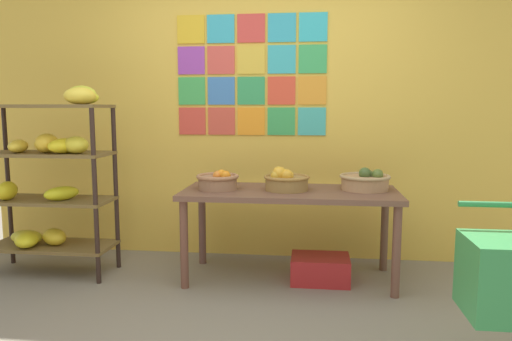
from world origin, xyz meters
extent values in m
cube|color=gold|center=(0.00, 1.67, 1.43)|extent=(5.05, 0.06, 2.86)
cube|color=gold|center=(-0.65, 1.64, 1.98)|extent=(0.24, 0.01, 0.24)
cube|color=#31A7BF|center=(-0.38, 1.64, 1.98)|extent=(0.24, 0.01, 0.24)
cube|color=#D13F39|center=(-0.12, 1.64, 1.98)|extent=(0.24, 0.01, 0.24)
cube|color=#30A5BD|center=(0.14, 1.64, 1.98)|extent=(0.24, 0.01, 0.24)
cube|color=#2FB3C1|center=(0.40, 1.64, 1.98)|extent=(0.24, 0.01, 0.24)
cube|color=purple|center=(-0.65, 1.64, 1.72)|extent=(0.24, 0.01, 0.24)
cube|color=#D44C42|center=(-0.38, 1.64, 1.72)|extent=(0.24, 0.01, 0.24)
cube|color=gold|center=(-0.12, 1.64, 1.72)|extent=(0.24, 0.01, 0.24)
cube|color=#35ACB7|center=(0.14, 1.64, 1.72)|extent=(0.24, 0.01, 0.24)
cube|color=#38A95A|center=(0.40, 1.64, 1.72)|extent=(0.24, 0.01, 0.24)
cube|color=green|center=(-0.65, 1.64, 1.46)|extent=(0.24, 0.01, 0.24)
cube|color=#3A74BC|center=(-0.38, 1.64, 1.46)|extent=(0.24, 0.01, 0.24)
cube|color=#319856|center=(-0.12, 1.64, 1.46)|extent=(0.24, 0.01, 0.24)
cube|color=#DE472F|center=(0.14, 1.64, 1.46)|extent=(0.24, 0.01, 0.24)
cube|color=orange|center=(0.40, 1.64, 1.46)|extent=(0.24, 0.01, 0.24)
cube|color=#D44234|center=(-0.65, 1.64, 1.20)|extent=(0.24, 0.01, 0.24)
cube|color=#CD4938|center=(-0.38, 1.64, 1.20)|extent=(0.24, 0.01, 0.24)
cube|color=orange|center=(-0.12, 1.64, 1.20)|extent=(0.24, 0.01, 0.24)
cube|color=green|center=(0.14, 1.64, 1.20)|extent=(0.24, 0.01, 0.24)
cube|color=#3DAEA5|center=(0.40, 1.64, 1.20)|extent=(0.24, 0.01, 0.24)
cylinder|color=#2E201A|center=(-1.17, 0.80, 0.67)|extent=(0.04, 0.04, 1.34)
cylinder|color=#2E201A|center=(-2.11, 1.17, 0.67)|extent=(0.04, 0.04, 1.34)
cylinder|color=#2E201A|center=(-1.17, 1.17, 0.67)|extent=(0.04, 0.04, 1.34)
cube|color=brown|center=(-1.64, 0.98, 0.22)|extent=(0.97, 0.41, 0.03)
ellipsoid|color=yellow|center=(-1.85, 0.98, 0.29)|extent=(0.31, 0.23, 0.11)
ellipsoid|color=yellow|center=(-1.79, 0.89, 0.29)|extent=(0.28, 0.32, 0.12)
ellipsoid|color=yellow|center=(-1.61, 0.97, 0.30)|extent=(0.27, 0.24, 0.13)
cube|color=brown|center=(-1.64, 0.98, 0.59)|extent=(0.97, 0.41, 0.02)
ellipsoid|color=gold|center=(-1.94, 0.89, 0.67)|extent=(0.13, 0.22, 0.15)
ellipsoid|color=yellow|center=(-1.51, 0.94, 0.66)|extent=(0.26, 0.30, 0.11)
cube|color=brown|center=(-1.64, 0.98, 0.96)|extent=(0.97, 0.41, 0.02)
ellipsoid|color=yellow|center=(-1.45, 0.91, 1.03)|extent=(0.25, 0.32, 0.12)
ellipsoid|color=yellow|center=(-1.84, 0.92, 1.02)|extent=(0.19, 0.27, 0.10)
ellipsoid|color=yellow|center=(-1.36, 0.91, 1.03)|extent=(0.29, 0.29, 0.13)
ellipsoid|color=yellow|center=(-1.62, 0.94, 1.04)|extent=(0.22, 0.26, 0.15)
cube|color=brown|center=(-1.64, 0.98, 1.32)|extent=(0.97, 0.41, 0.02)
ellipsoid|color=yellow|center=(-1.32, 0.96, 1.39)|extent=(0.31, 0.30, 0.11)
ellipsoid|color=yellow|center=(-1.30, 0.89, 1.40)|extent=(0.28, 0.27, 0.13)
ellipsoid|color=yellow|center=(-1.38, 1.07, 1.41)|extent=(0.30, 0.19, 0.15)
cube|color=brown|center=(0.25, 1.07, 0.67)|extent=(1.62, 0.69, 0.04)
cylinder|color=brown|center=(-0.50, 0.78, 0.33)|extent=(0.06, 0.06, 0.65)
cylinder|color=brown|center=(1.00, 0.78, 0.33)|extent=(0.06, 0.06, 0.65)
cylinder|color=brown|center=(-0.50, 1.36, 0.33)|extent=(0.06, 0.06, 0.65)
cylinder|color=brown|center=(1.00, 1.36, 0.33)|extent=(0.06, 0.06, 0.65)
cylinder|color=tan|center=(0.81, 1.16, 0.74)|extent=(0.35, 0.35, 0.10)
torus|color=tan|center=(0.81, 1.16, 0.79)|extent=(0.38, 0.38, 0.03)
sphere|color=#526135|center=(0.85, 1.19, 0.80)|extent=(0.08, 0.08, 0.08)
sphere|color=#53692B|center=(0.90, 1.15, 0.81)|extent=(0.09, 0.09, 0.09)
sphere|color=#40592A|center=(0.81, 1.16, 0.82)|extent=(0.09, 0.09, 0.09)
cylinder|color=olive|center=(0.22, 1.07, 0.74)|extent=(0.32, 0.32, 0.10)
torus|color=olive|center=(0.22, 1.07, 0.79)|extent=(0.35, 0.35, 0.02)
sphere|color=gold|center=(0.16, 1.08, 0.82)|extent=(0.11, 0.11, 0.11)
sphere|color=gold|center=(0.24, 1.07, 0.81)|extent=(0.08, 0.08, 0.08)
sphere|color=gold|center=(0.21, 1.09, 0.81)|extent=(0.09, 0.09, 0.09)
sphere|color=gold|center=(0.14, 1.07, 0.80)|extent=(0.08, 0.08, 0.08)
sphere|color=gold|center=(0.22, 1.06, 0.81)|extent=(0.09, 0.09, 0.09)
cylinder|color=#996E4F|center=(-0.30, 1.05, 0.74)|extent=(0.29, 0.29, 0.10)
torus|color=#9F6E4B|center=(-0.30, 1.05, 0.79)|extent=(0.32, 0.32, 0.03)
sphere|color=orange|center=(-0.24, 1.01, 0.80)|extent=(0.08, 0.08, 0.08)
sphere|color=orange|center=(-0.28, 1.06, 0.81)|extent=(0.08, 0.08, 0.08)
sphere|color=orange|center=(-0.30, 1.05, 0.80)|extent=(0.08, 0.08, 0.08)
cube|color=#AC2123|center=(0.48, 1.03, 0.10)|extent=(0.44, 0.32, 0.20)
camera|label=1|loc=(0.42, -2.52, 1.30)|focal=33.74mm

